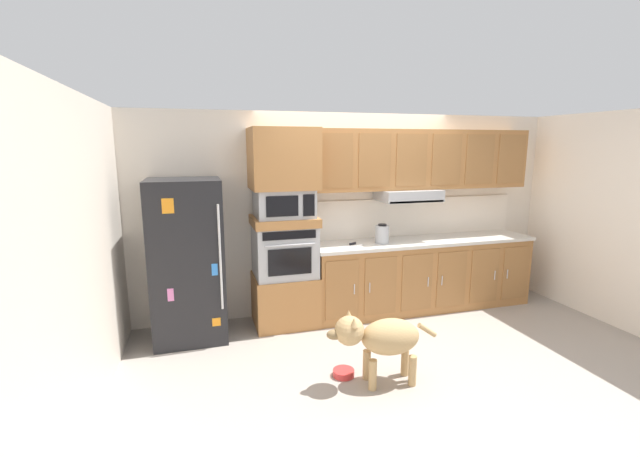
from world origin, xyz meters
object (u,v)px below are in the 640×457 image
Objects in this scene: refrigerator at (187,260)px; dog at (381,337)px; dog_food_bowl at (344,373)px; microwave at (284,203)px; electric_kettle at (382,234)px; built_in_oven at (285,250)px; screwdriver at (353,244)px.

dog is at bearing -42.31° from refrigerator.
dog is 0.53m from dog_food_bowl.
dog_food_bowl is at bearing -31.67° from dog.
microwave is 1.93m from dog.
refrigerator reaches higher than microwave.
dog is (-0.68, -1.50, -0.59)m from electric_kettle.
microwave is 1.98m from dog_food_bowl.
microwave is at bearing 101.29° from dog_food_bowl.
electric_kettle is at bearing -108.93° from dog.
electric_kettle is 1.20× the size of dog_food_bowl.
microwave is 2.68× the size of electric_kettle.
electric_kettle is 0.24× the size of dog.
built_in_oven is 4.24× the size of screwdriver.
refrigerator is 2.73× the size of microwave.
microwave is 3.90× the size of screwdriver.
microwave reaches higher than built_in_oven.
screwdriver is 0.69× the size of electric_kettle.
built_in_oven is 0.56m from microwave.
refrigerator is at bearing -36.91° from dog.
built_in_oven is 3.50× the size of dog_food_bowl.
screwdriver is 1.62m from dog.
screwdriver is 0.83× the size of dog_food_bowl.
microwave reaches higher than dog_food_bowl.
built_in_oven is 0.84m from screwdriver.
refrigerator is at bearing -179.10° from screwdriver.
electric_kettle is 1.89m from dog_food_bowl.
refrigerator is 2.04m from dog_food_bowl.
built_in_oven is 0.69× the size of dog.
built_in_oven is at bearing 101.29° from dog_food_bowl.
dog_food_bowl is at bearing -43.26° from refrigerator.
electric_kettle reaches higher than screwdriver.
built_in_oven is at bearing 179.23° from microwave.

